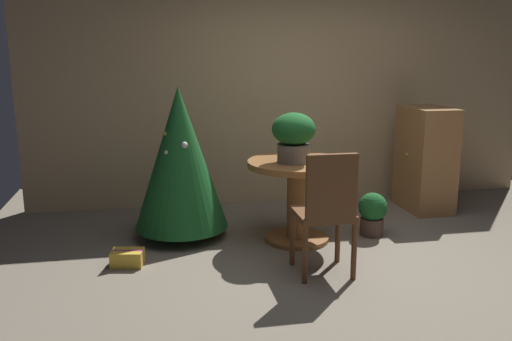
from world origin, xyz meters
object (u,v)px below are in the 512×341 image
Objects in this scene: potted_plant at (372,213)px; gift_box_gold at (127,258)px; round_dining_table at (298,187)px; flower_vase at (293,135)px; wooden_chair_near at (327,208)px; wooden_cabinet at (426,159)px; holiday_tree at (180,158)px.

gift_box_gold is at bearing -171.83° from potted_plant.
round_dining_table is 0.81m from potted_plant.
flower_vase is 1.15m from potted_plant.
round_dining_table is 1.66m from gift_box_gold.
wooden_chair_near is at bearing -85.15° from flower_vase.
flower_vase is at bearing -175.77° from potted_plant.
flower_vase is 0.45× the size of wooden_chair_near.
round_dining_table is 0.85m from wooden_chair_near.
flower_vase is at bearing 10.31° from gift_box_gold.
wooden_cabinet reaches higher than wooden_chair_near.
wooden_chair_near is 2.39× the size of potted_plant.
round_dining_table is at bearing -16.32° from holiday_tree.
holiday_tree reaches higher than wooden_chair_near.
round_dining_table is at bearing -156.12° from wooden_cabinet.
wooden_chair_near is 3.51× the size of gift_box_gold.
holiday_tree is at bearing 163.68° from round_dining_table.
wooden_chair_near is at bearing -47.41° from holiday_tree.
wooden_chair_near is 2.31m from wooden_cabinet.
flower_vase reaches higher than wooden_cabinet.
round_dining_table is 0.93× the size of wooden_chair_near.
flower_vase is 0.31× the size of holiday_tree.
gift_box_gold is at bearing -127.45° from holiday_tree.
wooden_chair_near is at bearing -136.54° from wooden_cabinet.
holiday_tree is at bearing -171.08° from wooden_cabinet.
wooden_chair_near is 0.88× the size of wooden_cabinet.
wooden_chair_near is at bearing -18.32° from gift_box_gold.
gift_box_gold is (-1.49, -0.27, -0.96)m from flower_vase.
round_dining_table is at bearing 12.00° from gift_box_gold.
flower_vase is 0.39× the size of wooden_cabinet.
round_dining_table is 1.84m from wooden_cabinet.
wooden_chair_near is 0.70× the size of holiday_tree.
round_dining_table is 3.26× the size of gift_box_gold.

